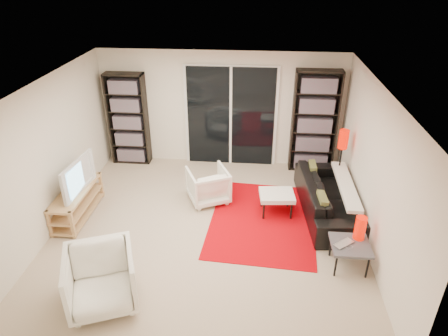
{
  "coord_description": "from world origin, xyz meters",
  "views": [
    {
      "loc": [
        0.75,
        -5.32,
        4.01
      ],
      "look_at": [
        0.25,
        0.3,
        1.0
      ],
      "focal_mm": 32.0,
      "sensor_mm": 36.0,
      "label": 1
    }
  ],
  "objects": [
    {
      "name": "floor_lamp",
      "position": [
        2.3,
        1.36,
        0.97
      ],
      "size": [
        0.19,
        0.19,
        1.29
      ],
      "color": "black",
      "rests_on": "floor"
    },
    {
      "name": "wall_back",
      "position": [
        0.0,
        2.5,
        1.2
      ],
      "size": [
        5.0,
        0.02,
        2.4
      ],
      "primitive_type": "cube",
      "color": "white",
      "rests_on": "ground"
    },
    {
      "name": "rug",
      "position": [
        0.91,
        0.33,
        0.01
      ],
      "size": [
        1.9,
        2.47,
        0.01
      ],
      "primitive_type": "cube",
      "rotation": [
        0.0,
        0.0,
        -0.07
      ],
      "color": "#C30008",
      "rests_on": "floor"
    },
    {
      "name": "sofa",
      "position": [
        2.03,
        0.68,
        0.31
      ],
      "size": [
        1.01,
        2.2,
        0.62
      ],
      "primitive_type": "imported",
      "rotation": [
        0.0,
        0.0,
        1.65
      ],
      "color": "black",
      "rests_on": "floor"
    },
    {
      "name": "tv",
      "position": [
        -2.26,
        0.21,
        0.79
      ],
      "size": [
        0.22,
        1.0,
        0.57
      ],
      "primitive_type": "imported",
      "rotation": [
        0.0,
        0.0,
        1.48
      ],
      "color": "black",
      "rests_on": "tv_stand"
    },
    {
      "name": "tv_stand",
      "position": [
        -2.28,
        0.21,
        0.26
      ],
      "size": [
        0.43,
        1.34,
        0.5
      ],
      "color": "tan",
      "rests_on": "floor"
    },
    {
      "name": "side_table",
      "position": [
        2.14,
        -0.71,
        0.36
      ],
      "size": [
        0.55,
        0.55,
        0.4
      ],
      "color": "#4B4A50",
      "rests_on": "floor"
    },
    {
      "name": "wall_left",
      "position": [
        -2.5,
        0.0,
        1.2
      ],
      "size": [
        0.02,
        5.0,
        2.4
      ],
      "primitive_type": "cube",
      "color": "white",
      "rests_on": "ground"
    },
    {
      "name": "floor",
      "position": [
        0.0,
        0.0,
        0.0
      ],
      "size": [
        5.0,
        5.0,
        0.0
      ],
      "primitive_type": "plane",
      "color": "beige",
      "rests_on": "ground"
    },
    {
      "name": "bookshelf_right",
      "position": [
        1.9,
        2.33,
        1.05
      ],
      "size": [
        0.9,
        0.3,
        2.1
      ],
      "color": "black",
      "rests_on": "ground"
    },
    {
      "name": "wall_front",
      "position": [
        0.0,
        -2.5,
        1.2
      ],
      "size": [
        5.0,
        0.02,
        2.4
      ],
      "primitive_type": "cube",
      "color": "white",
      "rests_on": "ground"
    },
    {
      "name": "armchair_front",
      "position": [
        -1.14,
        -1.69,
        0.39
      ],
      "size": [
        1.09,
        1.11,
        0.79
      ],
      "primitive_type": "imported",
      "rotation": [
        0.0,
        0.0,
        0.37
      ],
      "color": "white",
      "rests_on": "floor"
    },
    {
      "name": "ottoman",
      "position": [
        1.14,
        0.58,
        0.35
      ],
      "size": [
        0.63,
        0.53,
        0.4
      ],
      "color": "white",
      "rests_on": "floor"
    },
    {
      "name": "armchair_back",
      "position": [
        -0.09,
        0.89,
        0.32
      ],
      "size": [
        0.91,
        0.92,
        0.64
      ],
      "primitive_type": "imported",
      "rotation": [
        0.0,
        0.0,
        3.57
      ],
      "color": "white",
      "rests_on": "floor"
    },
    {
      "name": "wall_right",
      "position": [
        2.5,
        0.0,
        1.2
      ],
      "size": [
        0.02,
        5.0,
        2.4
      ],
      "primitive_type": "cube",
      "color": "white",
      "rests_on": "ground"
    },
    {
      "name": "sliding_door",
      "position": [
        0.2,
        2.46,
        1.05
      ],
      "size": [
        1.92,
        0.08,
        2.16
      ],
      "color": "white",
      "rests_on": "ground"
    },
    {
      "name": "laptop",
      "position": [
        2.07,
        -0.75,
        0.41
      ],
      "size": [
        0.36,
        0.34,
        0.02
      ],
      "primitive_type": "imported",
      "rotation": [
        0.0,
        0.0,
        0.67
      ],
      "color": "silver",
      "rests_on": "side_table"
    },
    {
      "name": "bookshelf_left",
      "position": [
        -1.95,
        2.33,
        0.98
      ],
      "size": [
        0.8,
        0.3,
        1.95
      ],
      "color": "black",
      "rests_on": "ground"
    },
    {
      "name": "ceiling",
      "position": [
        0.0,
        0.0,
        2.4
      ],
      "size": [
        5.0,
        5.0,
        0.02
      ],
      "primitive_type": "cube",
      "color": "white",
      "rests_on": "wall_back"
    },
    {
      "name": "table_lamp",
      "position": [
        2.28,
        -0.55,
        0.58
      ],
      "size": [
        0.16,
        0.16,
        0.36
      ],
      "primitive_type": "cylinder",
      "color": "#C00D00",
      "rests_on": "side_table"
    }
  ]
}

